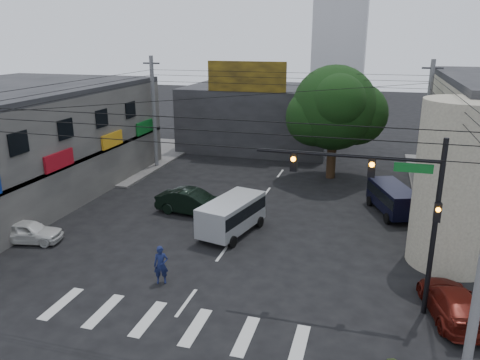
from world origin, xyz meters
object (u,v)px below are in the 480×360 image
at_px(traffic_gantry, 392,196).
at_px(silver_minivan, 232,217).
at_px(navy_van, 392,200).
at_px(street_tree, 334,108).
at_px(utility_pole_far_right, 426,126).
at_px(traffic_officer, 161,265).
at_px(maroon_sedan, 452,302).
at_px(white_compact, 28,231).
at_px(utility_pole_far_left, 154,113).
at_px(dark_sedan, 193,202).

xyz_separation_m(traffic_gantry, silver_minivan, (-8.11, 5.43, -3.84)).
xyz_separation_m(silver_minivan, navy_van, (8.74, 5.66, -0.09)).
xyz_separation_m(street_tree, utility_pole_far_right, (6.50, -1.00, -0.87)).
relative_size(traffic_gantry, traffic_officer, 4.06).
bearing_deg(maroon_sedan, street_tree, -81.68).
bearing_deg(white_compact, maroon_sedan, -105.28).
bearing_deg(traffic_officer, street_tree, 52.30).
height_order(white_compact, silver_minivan, silver_minivan).
bearing_deg(maroon_sedan, utility_pole_far_right, -101.53).
distance_m(street_tree, utility_pole_far_right, 6.63).
bearing_deg(navy_van, utility_pole_far_left, 52.16).
xyz_separation_m(traffic_gantry, navy_van, (0.63, 11.09, -3.93)).
distance_m(street_tree, white_compact, 22.66).
relative_size(dark_sedan, white_compact, 1.26).
relative_size(utility_pole_far_left, maroon_sedan, 1.98).
distance_m(white_compact, silver_minivan, 11.04).
distance_m(utility_pole_far_right, traffic_officer, 21.85).
bearing_deg(silver_minivan, traffic_gantry, -110.39).
relative_size(white_compact, traffic_officer, 2.15).
distance_m(dark_sedan, white_compact, 9.49).
height_order(traffic_gantry, utility_pole_far_right, utility_pole_far_right).
bearing_deg(street_tree, silver_minivan, -108.81).
bearing_deg(traffic_officer, utility_pole_far_right, 34.70).
bearing_deg(navy_van, dark_sedan, 85.31).
height_order(utility_pole_far_left, maroon_sedan, utility_pole_far_left).
bearing_deg(utility_pole_far_left, white_compact, -90.00).
relative_size(street_tree, white_compact, 2.28).
distance_m(maroon_sedan, traffic_officer, 12.23).
distance_m(utility_pole_far_right, maroon_sedan, 17.46).
bearing_deg(utility_pole_far_left, navy_van, -17.33).
bearing_deg(traffic_officer, utility_pole_far_left, 95.60).
bearing_deg(traffic_officer, maroon_sedan, -17.31).
relative_size(silver_minivan, navy_van, 1.02).
bearing_deg(utility_pole_far_right, street_tree, 171.25).
distance_m(dark_sedan, navy_van, 12.44).
distance_m(traffic_gantry, silver_minivan, 10.49).
height_order(utility_pole_far_left, utility_pole_far_right, same).
height_order(utility_pole_far_left, silver_minivan, utility_pole_far_left).
height_order(utility_pole_far_right, dark_sedan, utility_pole_far_right).
relative_size(street_tree, navy_van, 1.80).
bearing_deg(utility_pole_far_left, traffic_officer, -63.63).
bearing_deg(navy_van, maroon_sedan, 169.93).
xyz_separation_m(maroon_sedan, navy_van, (-2.04, 11.09, 0.27)).
bearing_deg(maroon_sedan, traffic_officer, -8.07).
distance_m(traffic_gantry, utility_pole_far_left, 25.00).
bearing_deg(navy_van, traffic_officer, 118.82).
xyz_separation_m(street_tree, traffic_gantry, (3.82, -18.00, -0.64)).
bearing_deg(white_compact, traffic_gantry, -105.79).
height_order(street_tree, utility_pole_far_left, utility_pole_far_left).
relative_size(utility_pole_far_left, navy_van, 1.91).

